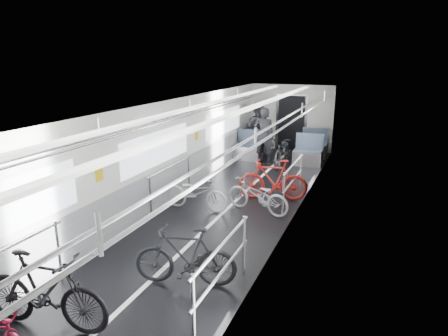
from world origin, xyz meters
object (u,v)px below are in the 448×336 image
(bike_right_mid, at_px, (257,195))
(bike_right_near, at_px, (185,256))
(bike_right_far, at_px, (273,180))
(bike_left_far, at_px, (196,193))
(person_standing, at_px, (264,136))
(person_seated, at_px, (257,129))
(bike_aisle, at_px, (283,151))
(bike_left_mid, at_px, (45,291))

(bike_right_mid, bearing_deg, bike_right_near, 10.81)
(bike_right_far, bearing_deg, bike_left_far, -61.13)
(person_standing, xyz_separation_m, person_seated, (-0.58, 1.14, 0.01))
(bike_right_near, relative_size, person_seated, 0.85)
(bike_aisle, height_order, person_seated, person_seated)
(bike_right_far, bearing_deg, person_standing, -173.28)
(bike_left_mid, relative_size, bike_right_mid, 1.15)
(bike_right_far, bearing_deg, bike_aisle, 176.35)
(bike_right_mid, height_order, bike_right_far, bike_right_far)
(person_standing, bearing_deg, bike_left_mid, 85.09)
(bike_left_mid, xyz_separation_m, bike_left_far, (-0.03, 4.42, -0.13))
(bike_left_mid, xyz_separation_m, bike_aisle, (0.88, 8.86, -0.04))
(bike_right_near, relative_size, bike_right_far, 0.94)
(bike_right_near, distance_m, person_standing, 7.48)
(bike_right_mid, distance_m, bike_aisle, 4.12)
(bike_aisle, distance_m, person_standing, 0.78)
(bike_right_far, bearing_deg, bike_right_mid, -19.10)
(bike_right_mid, relative_size, person_standing, 0.84)
(bike_left_far, xyz_separation_m, bike_aisle, (0.91, 4.44, 0.08))
(bike_left_mid, height_order, bike_right_mid, bike_left_mid)
(bike_right_near, relative_size, bike_right_mid, 1.03)
(bike_aisle, bearing_deg, person_standing, 170.96)
(bike_left_mid, height_order, bike_right_near, bike_left_mid)
(bike_right_near, bearing_deg, bike_left_mid, -51.51)
(person_seated, bearing_deg, bike_left_mid, 96.47)
(bike_right_mid, relative_size, bike_right_far, 0.92)
(bike_left_far, xyz_separation_m, bike_right_near, (1.19, -2.87, 0.07))
(person_standing, bearing_deg, bike_aisle, 167.82)
(bike_left_mid, distance_m, bike_right_far, 5.87)
(bike_right_mid, relative_size, person_seated, 0.83)
(bike_left_mid, height_order, bike_left_far, bike_left_mid)
(person_seated, bearing_deg, person_standing, 121.62)
(bike_left_mid, relative_size, bike_right_far, 1.06)
(bike_left_far, height_order, bike_right_near, bike_right_near)
(bike_left_mid, bearing_deg, bike_right_far, -20.80)
(bike_right_near, relative_size, bike_aisle, 0.85)
(bike_left_far, relative_size, bike_right_near, 0.98)
(bike_right_mid, xyz_separation_m, bike_right_far, (0.10, 0.94, 0.10))
(bike_left_mid, height_order, bike_right_far, bike_left_mid)
(bike_aisle, bearing_deg, bike_right_near, -88.09)
(person_standing, relative_size, person_seated, 0.99)
(bike_left_far, distance_m, bike_right_near, 3.11)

